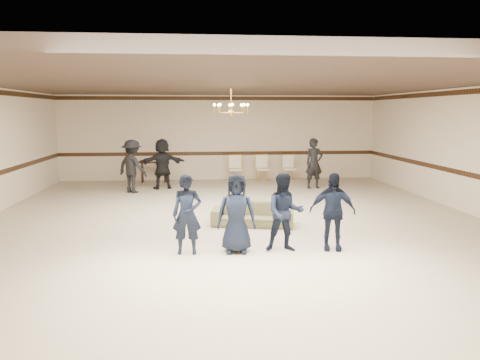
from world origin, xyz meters
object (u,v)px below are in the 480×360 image
(boy_a, at_px, (187,214))
(boy_b, at_px, (236,213))
(chandelier, at_px, (231,100))
(settee, at_px, (253,214))
(console_table, at_px, (154,172))
(banquet_chair_left, at_px, (235,169))
(banquet_chair_mid, at_px, (262,169))
(boy_d, at_px, (332,211))
(adult_mid, at_px, (162,164))
(adult_left, at_px, (132,166))
(banquet_chair_right, at_px, (289,168))
(boy_c, at_px, (285,212))
(adult_right, at_px, (314,163))

(boy_a, relative_size, boy_b, 1.00)
(boy_a, height_order, boy_b, same)
(boy_b, bearing_deg, chandelier, 91.90)
(chandelier, xyz_separation_m, settee, (0.38, -1.51, -2.61))
(console_table, bearing_deg, banquet_chair_left, -6.94)
(chandelier, relative_size, banquet_chair_left, 0.97)
(settee, height_order, banquet_chair_mid, banquet_chair_mid)
(boy_a, distance_m, boy_d, 2.70)
(console_table, bearing_deg, adult_mid, -77.03)
(boy_d, height_order, adult_left, adult_left)
(boy_d, distance_m, banquet_chair_right, 8.81)
(boy_c, xyz_separation_m, console_table, (-3.17, 8.96, -0.34))
(boy_a, xyz_separation_m, console_table, (-1.37, 8.96, -0.34))
(boy_a, bearing_deg, boy_b, 2.78)
(banquet_chair_left, bearing_deg, boy_c, -90.28)
(boy_a, distance_m, settee, 2.56)
(boy_b, bearing_deg, adult_right, 70.08)
(boy_b, height_order, banquet_chair_left, boy_b)
(chandelier, bearing_deg, adult_right, 48.83)
(banquet_chair_left, xyz_separation_m, banquet_chair_mid, (1.00, 0.00, 0.00))
(boy_c, xyz_separation_m, adult_left, (-3.65, 6.78, 0.12))
(adult_mid, xyz_separation_m, console_table, (-0.43, 1.47, -0.46))
(chandelier, distance_m, adult_left, 4.80)
(boy_c, bearing_deg, adult_mid, 113.90)
(chandelier, bearing_deg, boy_c, -78.53)
(adult_left, bearing_deg, banquet_chair_left, -114.20)
(boy_b, xyz_separation_m, settee, (0.55, 2.05, -0.46))
(adult_right, distance_m, console_table, 5.85)
(boy_b, height_order, boy_c, same)
(boy_d, bearing_deg, adult_mid, 125.57)
(settee, bearing_deg, banquet_chair_left, 100.91)
(settee, relative_size, banquet_chair_right, 1.90)
(boy_d, bearing_deg, banquet_chair_left, 106.57)
(adult_left, bearing_deg, adult_mid, -105.93)
(boy_c, distance_m, banquet_chair_right, 8.95)
(adult_left, distance_m, adult_right, 6.01)
(adult_right, distance_m, banquet_chair_left, 3.05)
(banquet_chair_mid, xyz_separation_m, banquet_chair_right, (1.00, 0.00, 0.00))
(adult_left, bearing_deg, adult_right, -140.95)
(boy_a, relative_size, adult_right, 0.86)
(boy_b, xyz_separation_m, adult_right, (3.25, 7.08, 0.12))
(boy_c, relative_size, adult_right, 0.86)
(boy_a, height_order, console_table, boy_a)
(boy_b, relative_size, adult_left, 0.86)
(adult_mid, bearing_deg, settee, 101.16)
(boy_d, xyz_separation_m, console_table, (-4.07, 8.96, -0.34))
(chandelier, distance_m, boy_d, 4.47)
(chandelier, relative_size, boy_a, 0.64)
(boy_d, relative_size, adult_right, 0.86)
(chandelier, distance_m, console_table, 6.42)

